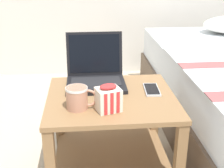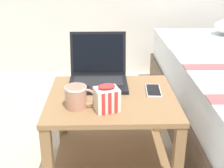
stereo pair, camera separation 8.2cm
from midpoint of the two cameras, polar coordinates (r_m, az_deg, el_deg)
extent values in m
cube|color=olive|center=(1.50, 1.52, -2.64)|extent=(0.61, 0.55, 0.02)
cube|color=olive|center=(1.67, 1.41, -13.10)|extent=(0.57, 0.51, 0.02)
cube|color=olive|center=(1.84, -7.77, -5.96)|extent=(0.04, 0.04, 0.44)
cube|color=olive|center=(1.86, 9.73, -5.71)|extent=(0.04, 0.04, 0.44)
cube|color=black|center=(1.61, -1.10, -0.05)|extent=(0.30, 0.24, 0.02)
cube|color=#232326|center=(1.62, -1.11, 0.53)|extent=(0.26, 0.13, 0.00)
cube|color=#232326|center=(1.55, -1.08, -0.62)|extent=(0.08, 0.05, 0.00)
cube|color=black|center=(1.70, -1.18, 5.62)|extent=(0.30, 0.05, 0.23)
cube|color=black|center=(1.70, -1.18, 5.60)|extent=(0.27, 0.04, 0.20)
cube|color=green|center=(1.71, 0.78, 5.10)|extent=(0.02, 0.01, 0.03)
cube|color=black|center=(1.71, -0.25, 4.41)|extent=(0.02, 0.01, 0.02)
cube|color=orange|center=(1.71, 0.53, 7.47)|extent=(0.04, 0.01, 0.04)
cube|color=orange|center=(1.71, -1.26, 5.38)|extent=(0.04, 0.01, 0.03)
cylinder|color=tan|center=(1.37, -4.91, -2.43)|extent=(0.09, 0.09, 0.10)
cylinder|color=silver|center=(1.35, -4.97, -0.69)|extent=(0.10, 0.10, 0.01)
cylinder|color=black|center=(1.36, -4.96, -1.04)|extent=(0.09, 0.09, 0.01)
torus|color=tan|center=(1.36, -2.77, -2.47)|extent=(0.08, 0.02, 0.08)
cube|color=silver|center=(1.34, 0.78, -2.85)|extent=(0.12, 0.11, 0.10)
cube|color=red|center=(1.30, 0.25, -3.79)|extent=(0.01, 0.01, 0.10)
cube|color=red|center=(1.31, 1.41, -3.62)|extent=(0.01, 0.01, 0.10)
cube|color=red|center=(1.32, 2.55, -3.45)|extent=(0.01, 0.01, 0.10)
ellipsoid|color=red|center=(1.32, 0.79, -0.47)|extent=(0.09, 0.07, 0.02)
cube|color=#B7BABC|center=(1.56, 9.06, -1.23)|extent=(0.08, 0.16, 0.01)
cube|color=black|center=(1.56, 9.07, -1.06)|extent=(0.07, 0.14, 0.00)
camera|label=1|loc=(0.04, -88.35, 0.67)|focal=50.00mm
camera|label=2|loc=(0.04, 91.65, -0.67)|focal=50.00mm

